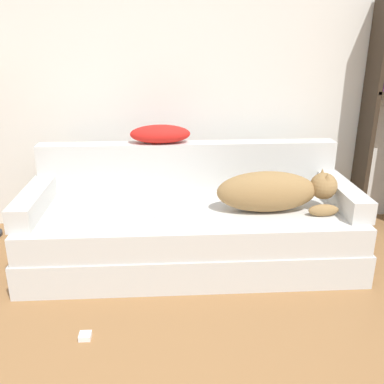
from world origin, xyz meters
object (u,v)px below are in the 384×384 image
object	(u,v)px
dog	(275,191)
couch	(191,235)
throw_pillow	(160,134)
power_adapter	(85,336)
laptop	(179,210)

from	to	relation	value
dog	couch	bearing A→B (deg)	170.57
couch	dog	xyz separation A→B (m)	(0.56, -0.09, 0.35)
couch	dog	world-z (taller)	dog
throw_pillow	power_adapter	xyz separation A→B (m)	(-0.42, -1.22, -0.84)
laptop	power_adapter	bearing A→B (deg)	-121.92
laptop	dog	bearing A→B (deg)	1.09
couch	laptop	bearing A→B (deg)	-142.39
dog	throw_pillow	distance (m)	0.95
couch	laptop	size ratio (longest dim) A/B	7.14
couch	power_adapter	size ratio (longest dim) A/B	35.71
couch	power_adapter	world-z (taller)	couch
couch	throw_pillow	size ratio (longest dim) A/B	5.09
couch	power_adapter	xyz separation A→B (m)	(-0.63, -0.83, -0.19)
laptop	couch	bearing A→B (deg)	40.92
couch	dog	bearing A→B (deg)	-9.43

